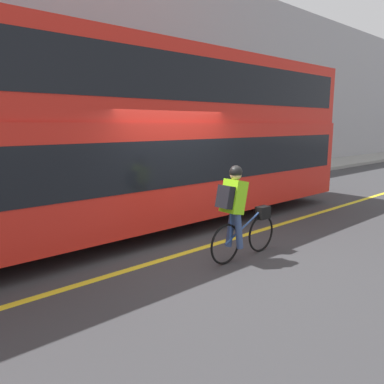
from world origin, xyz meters
name	(u,v)px	position (x,y,z in m)	size (l,w,h in m)	color
ground_plane	(191,248)	(0.00, 0.00, 0.00)	(80.00, 80.00, 0.00)	#38383A
road_center_line	(195,250)	(0.00, -0.12, 0.00)	(50.00, 0.14, 0.01)	yellow
sidewalk_curb	(68,201)	(0.00, 5.34, 0.08)	(60.00, 2.42, 0.16)	gray
building_facade	(40,64)	(0.00, 6.70, 4.02)	(60.00, 0.30, 8.04)	#9E9EA3
bus	(136,132)	(-0.02, 1.66, 2.10)	(11.64, 2.52, 3.77)	black
cyclist_on_bike	(238,210)	(0.20, -0.95, 0.87)	(1.60, 0.32, 1.61)	black
street_sign_post	(222,146)	(6.27, 5.21, 1.40)	(0.36, 0.09, 2.20)	#59595B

